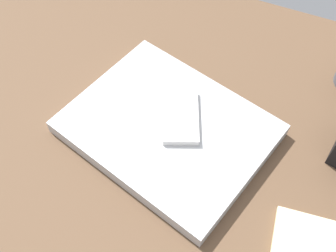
{
  "coord_description": "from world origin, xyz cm",
  "views": [
    {
      "loc": [
        -13.4,
        31.46,
        58.47
      ],
      "look_at": [
        1.41,
        -2.12,
        5.0
      ],
      "focal_mm": 43.93,
      "sensor_mm": 36.0,
      "label": 1
    }
  ],
  "objects": [
    {
      "name": "desk_surface",
      "position": [
        0.0,
        0.0,
        1.5
      ],
      "size": [
        120.0,
        80.0,
        3.0
      ],
      "primitive_type": "cube",
      "color": "brown",
      "rests_on": "ground"
    },
    {
      "name": "laptop_closed",
      "position": [
        1.41,
        -2.12,
        4.27
      ],
      "size": [
        35.41,
        30.8,
        2.53
      ],
      "primitive_type": "cube",
      "rotation": [
        0.0,
        0.0,
        -0.26
      ],
      "color": "#B7BABC",
      "rests_on": "desk_surface"
    },
    {
      "name": "cell_phone_on_laptop",
      "position": [
        0.47,
        -3.95,
        6.13
      ],
      "size": [
        9.07,
        11.52,
        1.26
      ],
      "color": "silver",
      "rests_on": "laptop_closed"
    }
  ]
}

